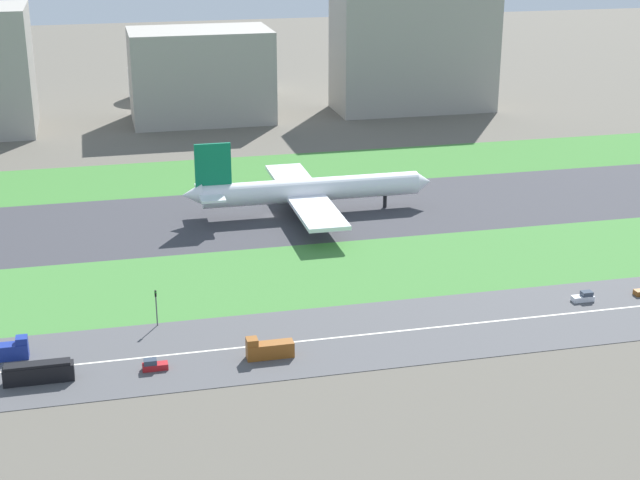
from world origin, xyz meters
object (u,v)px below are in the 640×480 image
at_px(car_3, 584,297).
at_px(hangar_building, 201,75).
at_px(truck_1, 269,349).
at_px(truck_2, 5,351).
at_px(office_tower, 414,43).
at_px(airliner, 305,190).
at_px(car_0, 154,365).
at_px(fuel_tank_centre, 245,72).
at_px(bus_0, 39,373).
at_px(fuel_tank_west, 159,82).
at_px(traffic_light, 156,305).

distance_m(car_3, hangar_building, 190.84).
distance_m(car_3, truck_1, 67.14).
bearing_deg(car_3, truck_2, -180.00).
bearing_deg(truck_2, office_tower, 53.25).
distance_m(airliner, hangar_building, 115.16).
bearing_deg(car_3, airliner, 121.96).
height_order(car_0, fuel_tank_centre, fuel_tank_centre).
bearing_deg(truck_2, hangar_building, 72.81).
relative_size(bus_0, fuel_tank_centre, 0.50).
distance_m(truck_2, truck_1, 46.35).
bearing_deg(bus_0, airliner, -129.02).
relative_size(hangar_building, fuel_tank_west, 2.06).
bearing_deg(office_tower, fuel_tank_centre, 141.61).
xyz_separation_m(bus_0, car_0, (19.11, 0.00, -0.90)).
distance_m(traffic_light, fuel_tank_centre, 225.15).
distance_m(truck_2, car_0, 27.06).
distance_m(car_3, traffic_light, 85.03).
height_order(airliner, fuel_tank_centre, airliner).
distance_m(airliner, bus_0, 100.49).
bearing_deg(truck_2, car_3, 0.00).
bearing_deg(fuel_tank_centre, office_tower, -38.39).
bearing_deg(car_3, bus_0, -174.59).
relative_size(car_0, fuel_tank_centre, 0.19).
bearing_deg(airliner, truck_1, -107.08).
bearing_deg(fuel_tank_centre, fuel_tank_west, 180.00).
height_order(car_3, traffic_light, traffic_light).
height_order(truck_2, fuel_tank_west, fuel_tank_west).
distance_m(car_3, car_0, 87.08).
xyz_separation_m(truck_1, office_tower, (90.66, 192.00, 23.10)).
bearing_deg(truck_2, fuel_tank_centre, 70.79).
xyz_separation_m(airliner, truck_1, (-23.97, -78.00, -4.56)).
bearing_deg(hangar_building, fuel_tank_centre, 63.13).
distance_m(bus_0, car_0, 19.13).
relative_size(airliner, bus_0, 5.60).
bearing_deg(car_3, fuel_tank_west, 106.50).
bearing_deg(car_3, traffic_light, 174.60).
distance_m(bus_0, fuel_tank_west, 240.13).
distance_m(airliner, truck_2, 97.14).
distance_m(truck_2, hangar_building, 191.07).
relative_size(truck_2, hangar_building, 0.17).
bearing_deg(traffic_light, hangar_building, 80.46).
distance_m(office_tower, fuel_tank_west, 103.66).
height_order(car_0, office_tower, office_tower).
relative_size(traffic_light, office_tower, 0.12).
xyz_separation_m(bus_0, truck_1, (39.24, -0.00, -0.15)).
relative_size(car_3, hangar_building, 0.09).
xyz_separation_m(traffic_light, fuel_tank_centre, (52.06, 219.01, 4.61)).
height_order(fuel_tank_west, fuel_tank_centre, fuel_tank_centre).
xyz_separation_m(bus_0, fuel_tank_centre, (73.09, 237.00, 7.08)).
height_order(bus_0, car_3, bus_0).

